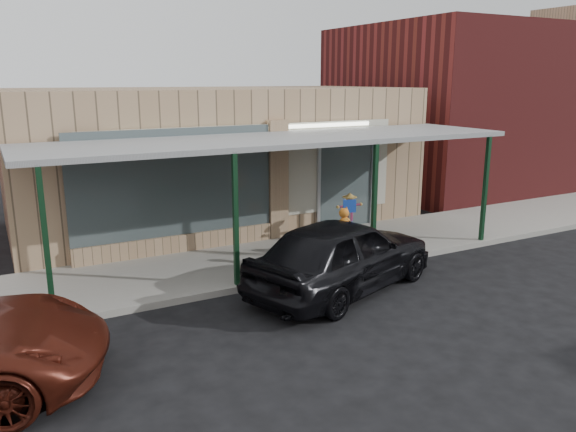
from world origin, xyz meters
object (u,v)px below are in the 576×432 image
barrel_scarecrow (349,226)px  barrel_pumpkin (311,243)px  parked_sedan (343,254)px  handicap_sign (349,222)px

barrel_scarecrow → barrel_pumpkin: (-1.40, -0.38, -0.21)m
barrel_scarecrow → parked_sedan: parked_sedan is taller
barrel_scarecrow → parked_sedan: bearing=-124.2°
barrel_pumpkin → parked_sedan: parked_sedan is taller
barrel_scarecrow → barrel_pumpkin: bearing=-162.4°
barrel_pumpkin → handicap_sign: size_ratio=0.51×
handicap_sign → parked_sedan: 1.68m
barrel_scarecrow → barrel_pumpkin: barrel_scarecrow is taller
parked_sedan → handicap_sign: bearing=-58.2°
barrel_pumpkin → handicap_sign: bearing=-61.4°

